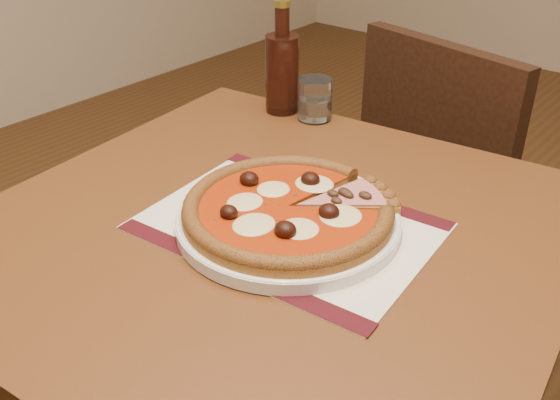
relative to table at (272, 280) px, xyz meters
The scene contains 8 objects.
table is the anchor object (origin of this frame).
chair_far 0.72m from the table, 92.08° to the left, with size 0.49×0.49×0.86m.
placemat 0.11m from the table, 21.89° to the left, with size 0.39×0.28×0.00m, color white.
plate 0.12m from the table, 21.89° to the left, with size 0.31×0.31×0.02m, color white.
pizza 0.13m from the table, 21.51° to the left, with size 0.29×0.29×0.04m.
ham_slice 0.18m from the table, 46.43° to the left, with size 0.12×0.14×0.02m.
water_glass 0.41m from the table, 117.73° to the left, with size 0.07×0.07×0.08m, color white.
bottle 0.46m from the table, 127.32° to the left, with size 0.06×0.06×0.22m.
Camera 1 is at (0.31, -0.83, 1.23)m, focal length 40.00 mm.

